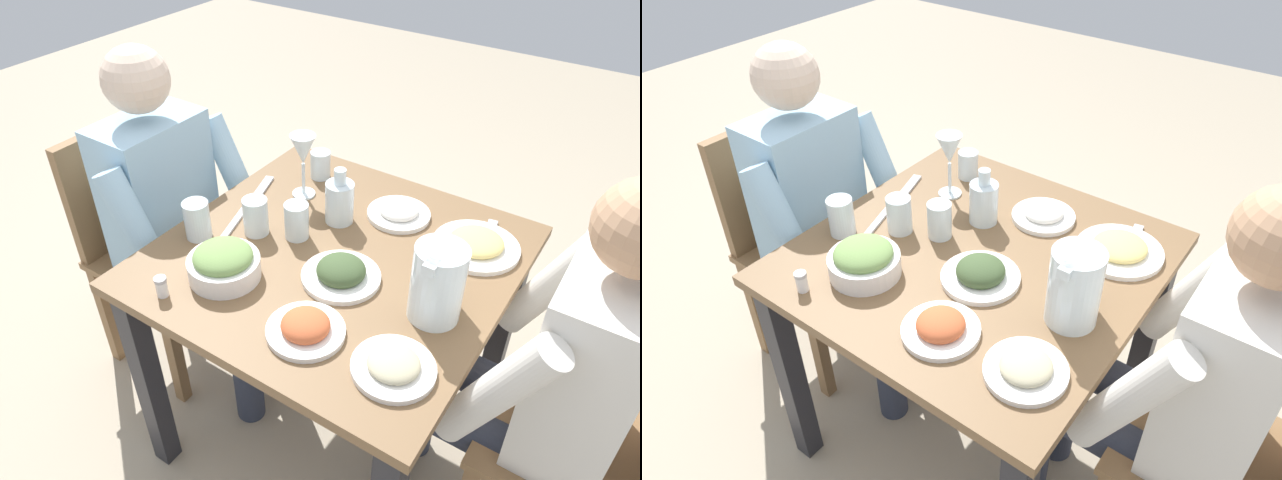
% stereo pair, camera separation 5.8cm
% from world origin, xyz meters
% --- Properties ---
extents(ground_plane, '(8.00, 8.00, 0.00)m').
position_xyz_m(ground_plane, '(0.00, 0.00, 0.00)').
color(ground_plane, tan).
extents(dining_table, '(0.88, 0.88, 0.75)m').
position_xyz_m(dining_table, '(0.00, 0.00, 0.62)').
color(dining_table, brown).
rests_on(dining_table, ground_plane).
extents(chair_near, '(0.40, 0.40, 0.89)m').
position_xyz_m(chair_near, '(0.01, -0.76, 0.50)').
color(chair_near, olive).
rests_on(chair_near, ground_plane).
extents(chair_far, '(0.40, 0.40, 0.89)m').
position_xyz_m(chair_far, '(-0.02, 0.76, 0.50)').
color(chair_far, olive).
rests_on(chair_far, ground_plane).
extents(diner_near, '(0.48, 0.53, 1.18)m').
position_xyz_m(diner_near, '(0.01, -0.55, 0.65)').
color(diner_near, silver).
rests_on(diner_near, ground_plane).
extents(diner_far, '(0.48, 0.53, 1.18)m').
position_xyz_m(diner_far, '(-0.02, 0.55, 0.65)').
color(diner_far, '#9EC6E0').
rests_on(diner_far, ground_plane).
extents(water_pitcher, '(0.16, 0.12, 0.19)m').
position_xyz_m(water_pitcher, '(-0.06, -0.31, 0.85)').
color(water_pitcher, silver).
rests_on(water_pitcher, dining_table).
extents(salad_bowl, '(0.18, 0.18, 0.09)m').
position_xyz_m(salad_bowl, '(-0.23, 0.18, 0.79)').
color(salad_bowl, white).
rests_on(salad_bowl, dining_table).
extents(plate_dolmas, '(0.20, 0.20, 0.06)m').
position_xyz_m(plate_dolmas, '(-0.08, -0.07, 0.77)').
color(plate_dolmas, white).
rests_on(plate_dolmas, dining_table).
extents(plate_yoghurt, '(0.18, 0.18, 0.04)m').
position_xyz_m(plate_yoghurt, '(0.24, -0.06, 0.77)').
color(plate_yoghurt, white).
rests_on(plate_yoghurt, dining_table).
extents(plate_beans, '(0.18, 0.18, 0.04)m').
position_xyz_m(plate_beans, '(-0.26, -0.31, 0.76)').
color(plate_beans, white).
rests_on(plate_beans, dining_table).
extents(plate_fries, '(0.23, 0.23, 0.04)m').
position_xyz_m(plate_fries, '(0.23, -0.30, 0.77)').
color(plate_fries, white).
rests_on(plate_fries, dining_table).
extents(plate_rice_curry, '(0.18, 0.18, 0.05)m').
position_xyz_m(plate_rice_curry, '(-0.28, -0.10, 0.77)').
color(plate_rice_curry, white).
rests_on(plate_rice_curry, dining_table).
extents(water_glass_by_pitcher, '(0.07, 0.07, 0.10)m').
position_xyz_m(water_glass_by_pitcher, '(0.01, 0.13, 0.80)').
color(water_glass_by_pitcher, silver).
rests_on(water_glass_by_pitcher, dining_table).
extents(water_glass_near_right, '(0.06, 0.06, 0.09)m').
position_xyz_m(water_glass_near_right, '(0.30, 0.25, 0.79)').
color(water_glass_near_right, silver).
rests_on(water_glass_near_right, dining_table).
extents(water_glass_near_left, '(0.07, 0.07, 0.11)m').
position_xyz_m(water_glass_near_left, '(-0.04, 0.23, 0.80)').
color(water_glass_near_left, silver).
rests_on(water_glass_near_left, dining_table).
extents(water_glass_far_right, '(0.07, 0.07, 0.11)m').
position_xyz_m(water_glass_far_right, '(-0.14, 0.35, 0.80)').
color(water_glass_far_right, silver).
rests_on(water_glass_far_right, dining_table).
extents(wine_glass, '(0.08, 0.08, 0.20)m').
position_xyz_m(wine_glass, '(0.19, 0.23, 0.89)').
color(wine_glass, silver).
rests_on(wine_glass, dining_table).
extents(oil_carafe, '(0.08, 0.08, 0.16)m').
position_xyz_m(oil_carafe, '(0.13, 0.07, 0.81)').
color(oil_carafe, silver).
rests_on(oil_carafe, dining_table).
extents(salt_shaker, '(0.03, 0.03, 0.05)m').
position_xyz_m(salt_shaker, '(-0.37, 0.26, 0.78)').
color(salt_shaker, white).
rests_on(salt_shaker, dining_table).
extents(fork_near, '(0.17, 0.06, 0.01)m').
position_xyz_m(fork_near, '(0.28, -0.31, 0.75)').
color(fork_near, silver).
rests_on(fork_near, dining_table).
extents(knife_near, '(0.18, 0.07, 0.01)m').
position_xyz_m(knife_near, '(-0.03, 0.31, 0.75)').
color(knife_near, silver).
rests_on(knife_near, dining_table).
extents(fork_far, '(0.17, 0.08, 0.01)m').
position_xyz_m(fork_far, '(0.12, 0.35, 0.75)').
color(fork_far, silver).
rests_on(fork_far, dining_table).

